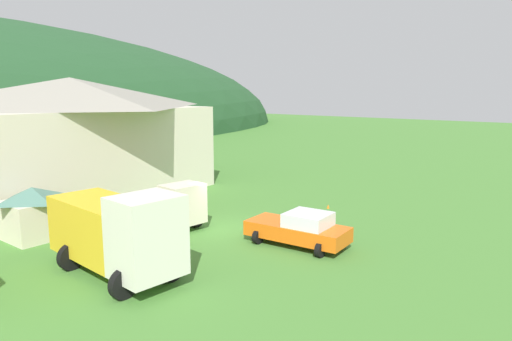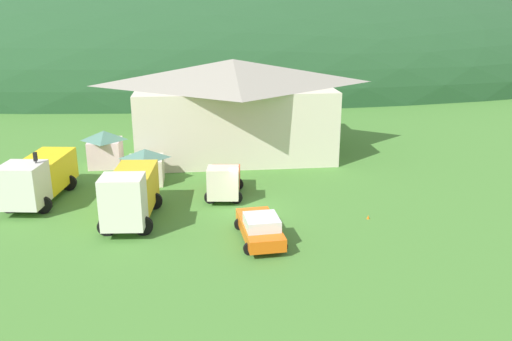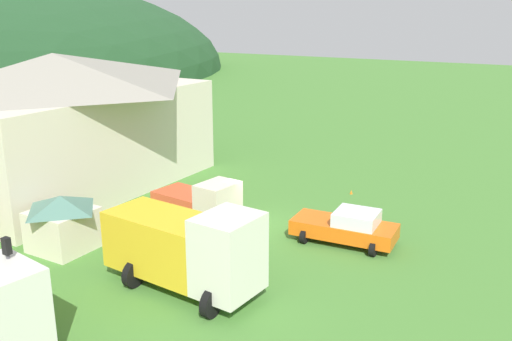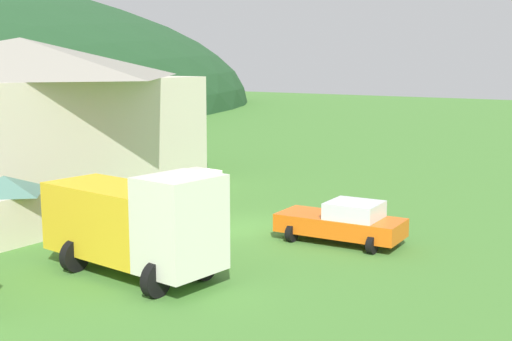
% 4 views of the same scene
% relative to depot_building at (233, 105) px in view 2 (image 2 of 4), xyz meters
% --- Properties ---
extents(ground_plane, '(200.00, 200.00, 0.00)m').
position_rel_depot_building_xyz_m(ground_plane, '(0.00, -14.27, -4.20)').
color(ground_plane, '#477F33').
extents(forested_hill_backdrop, '(154.85, 60.00, 36.72)m').
position_rel_depot_building_xyz_m(forested_hill_backdrop, '(0.00, 47.77, -4.20)').
color(forested_hill_backdrop, '#234C28').
rests_on(forested_hill_backdrop, ground).
extents(depot_building, '(17.53, 12.89, 8.16)m').
position_rel_depot_building_xyz_m(depot_building, '(0.00, 0.00, 0.00)').
color(depot_building, beige).
rests_on(depot_building, ground).
extents(play_shed_cream, '(2.73, 2.76, 2.58)m').
position_rel_depot_building_xyz_m(play_shed_cream, '(-7.09, -8.10, -2.87)').
color(play_shed_cream, beige).
rests_on(play_shed_cream, ground).
extents(play_shed_pink, '(2.72, 2.79, 2.97)m').
position_rel_depot_building_xyz_m(play_shed_pink, '(-10.72, -3.49, -2.68)').
color(play_shed_pink, beige).
rests_on(play_shed_pink, ground).
extents(flatbed_truck_yellow, '(3.89, 7.50, 3.21)m').
position_rel_depot_building_xyz_m(flatbed_truck_yellow, '(-13.85, -11.22, -2.47)').
color(flatbed_truck_yellow, silver).
rests_on(flatbed_truck_yellow, ground).
extents(heavy_rig_striped, '(3.48, 6.72, 3.54)m').
position_rel_depot_building_xyz_m(heavy_rig_striped, '(-7.35, -15.41, -2.38)').
color(heavy_rig_striped, silver).
rests_on(heavy_rig_striped, ground).
extents(light_truck_cream, '(2.84, 4.72, 2.47)m').
position_rel_depot_building_xyz_m(light_truck_cream, '(-1.52, -11.86, -3.00)').
color(light_truck_cream, beige).
rests_on(light_truck_cream, ground).
extents(service_pickup_orange, '(2.64, 4.99, 1.66)m').
position_rel_depot_building_xyz_m(service_pickup_orange, '(0.09, -19.09, -3.38)').
color(service_pickup_orange, orange).
rests_on(service_pickup_orange, ground).
extents(traffic_light_west, '(0.20, 0.32, 3.91)m').
position_rel_depot_building_xyz_m(traffic_light_west, '(-13.30, -13.04, -1.79)').
color(traffic_light_west, '#4C4C51').
rests_on(traffic_light_west, ground).
extents(traffic_cone_near_pickup, '(0.36, 0.36, 0.48)m').
position_rel_depot_building_xyz_m(traffic_cone_near_pickup, '(7.12, -16.67, -4.20)').
color(traffic_cone_near_pickup, orange).
rests_on(traffic_cone_near_pickup, ground).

